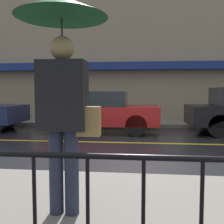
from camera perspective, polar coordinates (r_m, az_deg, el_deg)
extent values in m
plane|color=black|center=(7.33, 6.26, -6.73)|extent=(80.00, 80.00, 0.00)
cube|color=slate|center=(2.95, 6.42, -22.73)|extent=(28.00, 2.82, 0.14)
cube|color=slate|center=(11.51, 6.23, -2.33)|extent=(28.00, 2.14, 0.14)
cube|color=gold|center=(7.33, 6.26, -6.69)|extent=(25.20, 0.12, 0.01)
cube|color=gray|center=(12.82, 6.36, 13.69)|extent=(28.00, 0.30, 6.98)
cube|color=navy|center=(12.28, 6.33, 9.92)|extent=(16.80, 0.55, 0.35)
cylinder|color=black|center=(1.51, 6.94, -9.82)|extent=(12.00, 0.04, 0.04)
cylinder|color=#23283D|center=(2.86, -12.05, -12.57)|extent=(0.15, 0.15, 0.89)
cylinder|color=#23283D|center=(2.82, -8.76, -12.80)|extent=(0.15, 0.15, 0.89)
cube|color=black|center=(2.71, -10.65, 3.56)|extent=(0.48, 0.29, 0.70)
sphere|color=#9D8251|center=(2.75, -10.80, 13.46)|extent=(0.24, 0.24, 0.24)
cylinder|color=#262628|center=(2.74, -10.77, 11.69)|extent=(0.02, 0.02, 0.77)
cone|color=#144723|center=(2.84, -10.92, 21.57)|extent=(0.93, 0.93, 0.21)
cube|color=#9E7A47|center=(2.67, -5.13, -2.02)|extent=(0.24, 0.12, 0.30)
cylinder|color=black|center=(11.22, -21.72, -1.37)|extent=(0.69, 0.22, 0.69)
cube|color=maroon|center=(9.21, -2.29, -0.62)|extent=(3.96, 1.82, 0.63)
cube|color=#1E2328|center=(9.20, -3.28, 2.91)|extent=(2.06, 1.68, 0.51)
cylinder|color=black|center=(9.93, 5.42, -1.79)|extent=(0.69, 0.22, 0.69)
cylinder|color=black|center=(8.34, 5.28, -2.97)|extent=(0.69, 0.22, 0.69)
cylinder|color=black|center=(10.26, -8.43, -1.62)|extent=(0.69, 0.22, 0.69)
cylinder|color=black|center=(8.73, -11.07, -2.70)|extent=(0.69, 0.22, 0.69)
cylinder|color=black|center=(10.19, 19.93, -1.80)|extent=(0.72, 0.22, 0.72)
cylinder|color=black|center=(8.72, 22.32, -2.87)|extent=(0.72, 0.22, 0.72)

